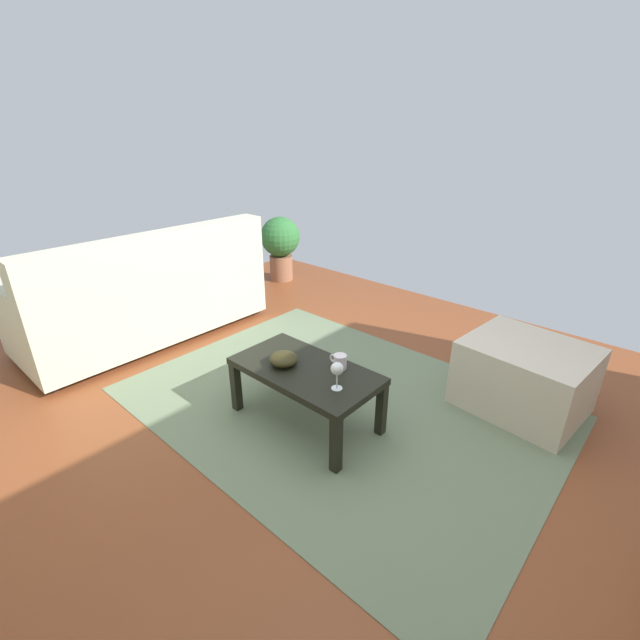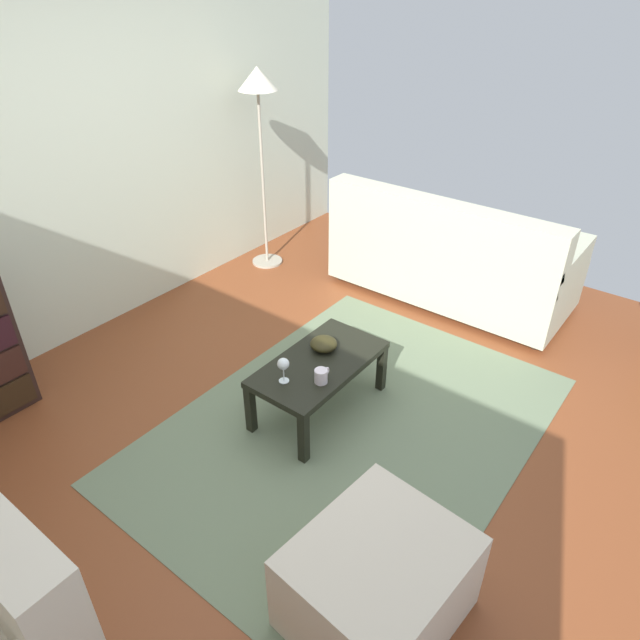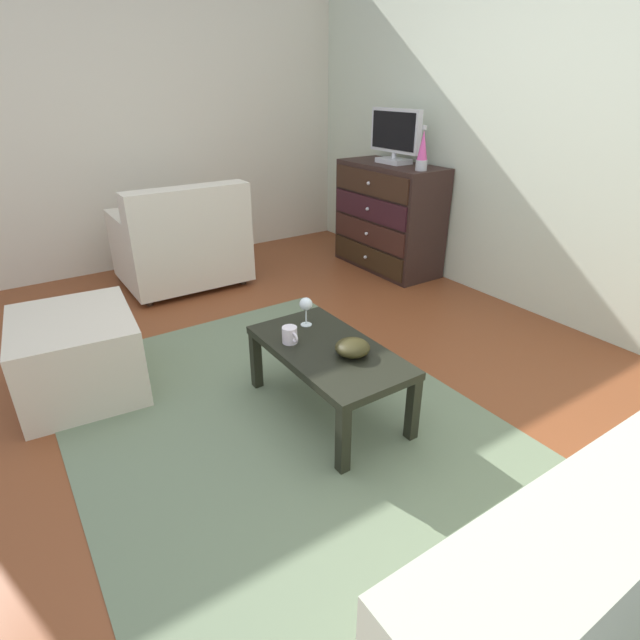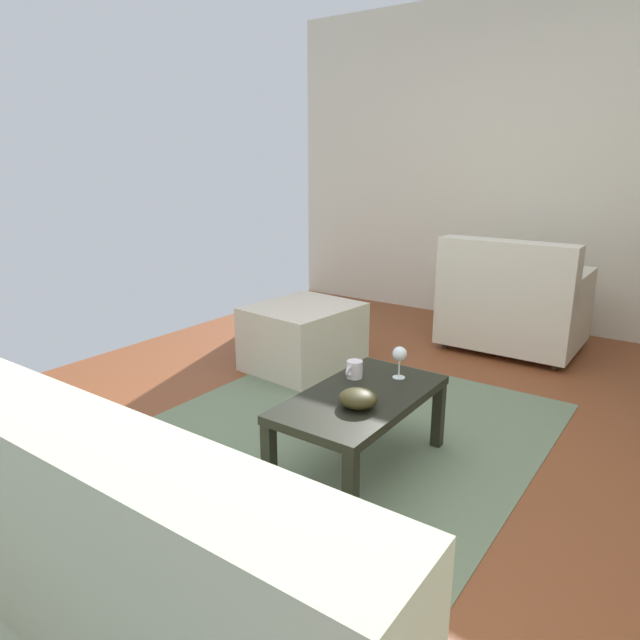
# 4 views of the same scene
# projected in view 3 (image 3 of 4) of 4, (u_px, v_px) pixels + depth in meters

# --- Properties ---
(ground_plane) EXTENTS (5.82, 4.63, 0.05)m
(ground_plane) POSITION_uv_depth(u_px,v_px,m) (295.00, 397.00, 2.74)
(ground_plane) COLOR brown
(wall_accent_rear) EXTENTS (5.82, 0.12, 2.67)m
(wall_accent_rear) POSITION_uv_depth(u_px,v_px,m) (566.00, 117.00, 3.19)
(wall_accent_rear) COLOR beige
(wall_accent_rear) RESTS_ON ground_plane
(wall_plain_left) EXTENTS (0.12, 4.63, 2.67)m
(wall_plain_left) POSITION_uv_depth(u_px,v_px,m) (126.00, 109.00, 4.14)
(wall_plain_left) COLOR beige
(wall_plain_left) RESTS_ON ground_plane
(area_rug) EXTENTS (2.60, 1.90, 0.01)m
(area_rug) POSITION_uv_depth(u_px,v_px,m) (281.00, 424.00, 2.48)
(area_rug) COLOR #66755A
(area_rug) RESTS_ON ground_plane
(dresser) EXTENTS (0.99, 0.49, 0.92)m
(dresser) POSITION_uv_depth(u_px,v_px,m) (388.00, 218.00, 4.38)
(dresser) COLOR #2E1E1A
(dresser) RESTS_ON ground_plane
(tv) EXTENTS (0.56, 0.18, 0.43)m
(tv) POSITION_uv_depth(u_px,v_px,m) (395.00, 136.00, 4.10)
(tv) COLOR silver
(tv) RESTS_ON dresser
(lava_lamp) EXTENTS (0.09, 0.09, 0.33)m
(lava_lamp) POSITION_uv_depth(u_px,v_px,m) (423.00, 151.00, 3.80)
(lava_lamp) COLOR #B7B7BC
(lava_lamp) RESTS_ON dresser
(coffee_table) EXTENTS (0.87, 0.46, 0.37)m
(coffee_table) POSITION_uv_depth(u_px,v_px,m) (328.00, 357.00, 2.45)
(coffee_table) COLOR black
(coffee_table) RESTS_ON ground_plane
(wine_glass) EXTENTS (0.07, 0.07, 0.16)m
(wine_glass) POSITION_uv_depth(u_px,v_px,m) (306.00, 305.00, 2.61)
(wine_glass) COLOR silver
(wine_glass) RESTS_ON coffee_table
(mug) EXTENTS (0.11, 0.08, 0.08)m
(mug) POSITION_uv_depth(u_px,v_px,m) (290.00, 335.00, 2.46)
(mug) COLOR silver
(mug) RESTS_ON coffee_table
(bowl_decorative) EXTENTS (0.17, 0.17, 0.08)m
(bowl_decorative) POSITION_uv_depth(u_px,v_px,m) (353.00, 348.00, 2.35)
(bowl_decorative) COLOR #2F2B13
(bowl_decorative) RESTS_ON coffee_table
(armchair) EXTENTS (0.80, 0.95, 0.84)m
(armchair) POSITION_uv_depth(u_px,v_px,m) (182.00, 245.00, 4.05)
(armchair) COLOR #332319
(armchair) RESTS_ON ground_plane
(ottoman) EXTENTS (0.75, 0.66, 0.44)m
(ottoman) POSITION_uv_depth(u_px,v_px,m) (78.00, 355.00, 2.67)
(ottoman) COLOR beige
(ottoman) RESTS_ON ground_plane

